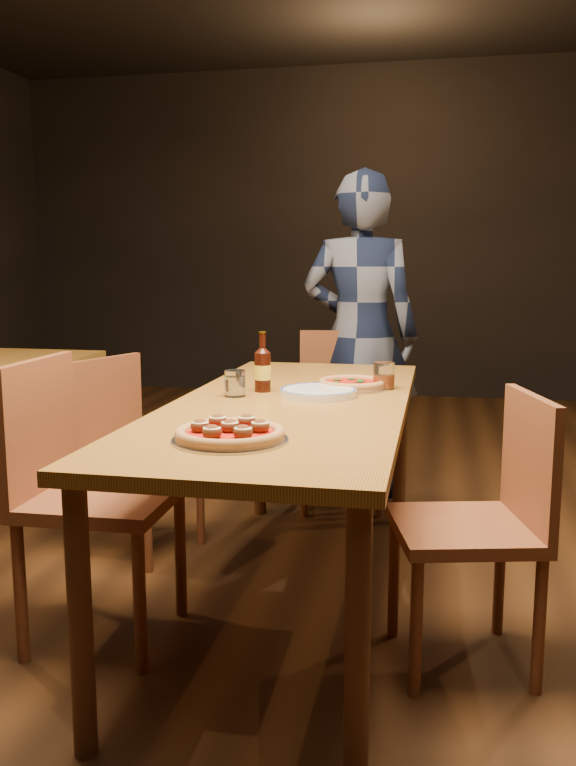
% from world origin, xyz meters
% --- Properties ---
extents(ground, '(9.00, 9.00, 0.00)m').
position_xyz_m(ground, '(0.00, 0.00, 0.00)').
color(ground, black).
extents(room_shell, '(9.00, 9.00, 9.00)m').
position_xyz_m(room_shell, '(0.00, 0.00, 1.86)').
color(room_shell, black).
rests_on(room_shell, ground).
extents(table_main, '(0.80, 2.00, 0.75)m').
position_xyz_m(table_main, '(0.00, 0.00, 0.68)').
color(table_main, brown).
rests_on(table_main, ground).
extents(chair_main_nw, '(0.46, 0.46, 0.97)m').
position_xyz_m(chair_main_nw, '(-0.55, -0.37, 0.48)').
color(chair_main_nw, '#5D2B18').
rests_on(chair_main_nw, ground).
extents(chair_main_sw, '(0.51, 0.51, 0.87)m').
position_xyz_m(chair_main_sw, '(-0.72, 0.38, 0.43)').
color(chair_main_sw, '#5D2B18').
rests_on(chair_main_sw, ground).
extents(chair_main_e, '(0.50, 0.50, 0.88)m').
position_xyz_m(chair_main_e, '(0.59, -0.30, 0.44)').
color(chair_main_e, '#5D2B18').
rests_on(chair_main_e, ground).
extents(chair_end, '(0.49, 0.49, 0.92)m').
position_xyz_m(chair_end, '(0.03, 1.14, 0.46)').
color(chair_end, '#5D2B18').
rests_on(chair_end, ground).
extents(pizza_meatball, '(0.32, 0.32, 0.06)m').
position_xyz_m(pizza_meatball, '(-0.04, -0.62, 0.77)').
color(pizza_meatball, '#B7B7BF').
rests_on(pizza_meatball, table_main).
extents(pizza_margherita, '(0.28, 0.28, 0.04)m').
position_xyz_m(pizza_margherita, '(0.18, 0.30, 0.77)').
color(pizza_margherita, '#B7B7BF').
rests_on(pizza_margherita, table_main).
extents(plate_stack, '(0.28, 0.28, 0.03)m').
position_xyz_m(plate_stack, '(0.08, 0.11, 0.76)').
color(plate_stack, white).
rests_on(plate_stack, table_main).
extents(beer_bottle, '(0.06, 0.06, 0.22)m').
position_xyz_m(beer_bottle, '(-0.14, 0.16, 0.83)').
color(beer_bottle, black).
rests_on(beer_bottle, table_main).
extents(water_glass, '(0.08, 0.08, 0.10)m').
position_xyz_m(water_glass, '(-0.21, 0.04, 0.80)').
color(water_glass, white).
rests_on(water_glass, table_main).
extents(amber_glass, '(0.08, 0.08, 0.10)m').
position_xyz_m(amber_glass, '(0.30, 0.31, 0.80)').
color(amber_glass, '#A74712').
rests_on(amber_glass, table_main).
extents(diner, '(0.65, 0.45, 1.70)m').
position_xyz_m(diner, '(0.10, 1.40, 0.85)').
color(diner, black).
rests_on(diner, ground).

